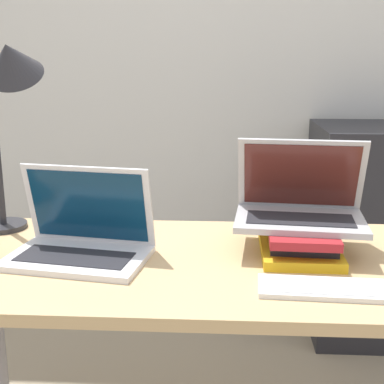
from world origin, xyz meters
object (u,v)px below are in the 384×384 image
at_px(desk_lamp, 9,83).
at_px(laptop_left, 81,240).
at_px(wireless_keyboard, 324,288).
at_px(mini_fridge, 375,231).
at_px(book_stack, 301,240).
at_px(laptop_on_books, 300,205).

bearing_deg(desk_lamp, laptop_left, -39.43).
bearing_deg(laptop_left, wireless_keyboard, -16.37).
xyz_separation_m(laptop_left, mini_fridge, (1.08, 1.11, -0.33)).
bearing_deg(wireless_keyboard, book_stack, 94.80).
bearing_deg(mini_fridge, book_stack, -115.63).
height_order(laptop_on_books, wireless_keyboard, laptop_on_books).
bearing_deg(book_stack, desk_lamp, 170.74).
xyz_separation_m(desk_lamp, mini_fridge, (1.31, 0.92, -0.72)).
bearing_deg(laptop_left, laptop_on_books, 9.94).
bearing_deg(wireless_keyboard, desk_lamp, 156.12).
distance_m(laptop_on_books, wireless_keyboard, 0.30).
relative_size(laptop_left, mini_fridge, 0.39).
bearing_deg(mini_fridge, wireless_keyboard, -110.63).
bearing_deg(laptop_on_books, wireless_keyboard, -85.78).
bearing_deg(laptop_on_books, laptop_left, -170.06).
height_order(laptop_left, mini_fridge, laptop_left).
relative_size(book_stack, desk_lamp, 0.47).
relative_size(laptop_left, desk_lamp, 0.65).
distance_m(desk_lamp, mini_fridge, 1.75).
distance_m(book_stack, mini_fridge, 1.21).
height_order(laptop_left, desk_lamp, desk_lamp).
distance_m(laptop_on_books, mini_fridge, 1.20).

